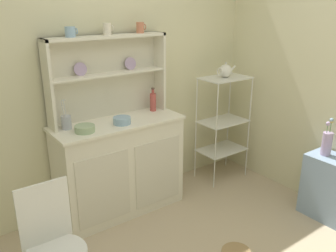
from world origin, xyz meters
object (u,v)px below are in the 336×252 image
bowl_mixing_large (85,129)px  utensil_jar (66,122)px  hutch_cabinet (120,166)px  porcelain_teapot (226,71)px  jam_bottle (153,101)px  cup_sky_0 (70,32)px  wire_chair (51,239)px  side_shelf_blue (333,189)px  bakers_rack (223,116)px  hutch_shelf_unit (106,70)px  flower_vase (327,142)px

bowl_mixing_large → utensil_jar: size_ratio=0.63×
hutch_cabinet → porcelain_teapot: 1.41m
bowl_mixing_large → jam_bottle: 0.77m
hutch_cabinet → cup_sky_0: size_ratio=12.08×
wire_chair → jam_bottle: bearing=10.1°
side_shelf_blue → bowl_mixing_large: 2.18m
bakers_rack → cup_sky_0: 1.78m
bowl_mixing_large → jam_bottle: (0.75, 0.16, 0.06)m
hutch_cabinet → utensil_jar: (-0.42, 0.08, 0.48)m
hutch_shelf_unit → jam_bottle: 0.54m
jam_bottle → utensil_jar: (-0.84, -0.01, -0.03)m
hutch_cabinet → side_shelf_blue: (1.43, -1.21, -0.16)m
wire_chair → side_shelf_blue: bearing=-34.2°
side_shelf_blue → cup_sky_0: 2.56m
bowl_mixing_large → flower_vase: size_ratio=0.48×
porcelain_teapot → cup_sky_0: bearing=173.4°
wire_chair → cup_sky_0: (0.57, 0.89, 1.09)m
jam_bottle → porcelain_teapot: bearing=-10.0°
side_shelf_blue → cup_sky_0: (-1.73, 1.34, 1.33)m
cup_sky_0 → jam_bottle: 0.98m
side_shelf_blue → bowl_mixing_large: size_ratio=3.58×
cup_sky_0 → hutch_shelf_unit: bearing=8.0°
utensil_jar → wire_chair: bearing=-118.3°
hutch_shelf_unit → utensil_jar: (-0.42, -0.09, -0.36)m
wire_chair → hutch_shelf_unit: bearing=23.5°
jam_bottle → utensil_jar: 0.84m
hutch_shelf_unit → utensil_jar: hutch_shelf_unit is taller
utensil_jar → porcelain_teapot: 1.65m
hutch_cabinet → bakers_rack: bearing=-2.5°
jam_bottle → flower_vase: jam_bottle is taller
jam_bottle → utensil_jar: size_ratio=0.87×
bakers_rack → wire_chair: bearing=-161.0°
utensil_jar → flower_vase: size_ratio=0.76×
porcelain_teapot → bakers_rack: bearing=-0.0°
bowl_mixing_large → utensil_jar: bearing=120.6°
hutch_cabinet → cup_sky_0: cup_sky_0 is taller
bakers_rack → jam_bottle: size_ratio=5.04×
hutch_shelf_unit → utensil_jar: size_ratio=4.23×
hutch_shelf_unit → jam_bottle: hutch_shelf_unit is taller
hutch_cabinet → jam_bottle: (0.42, 0.09, 0.51)m
bakers_rack → cup_sky_0: bearing=173.4°
bowl_mixing_large → utensil_jar: 0.18m
wire_chair → bowl_mixing_large: size_ratio=5.36×
bakers_rack → porcelain_teapot: (-0.00, 0.00, 0.48)m
wire_chair → utensil_jar: 1.04m
side_shelf_blue → cup_sky_0: cup_sky_0 is taller
side_shelf_blue → jam_bottle: size_ratio=2.59×
bakers_rack → jam_bottle: bearing=170.0°
hutch_cabinet → jam_bottle: 0.67m
wire_chair → hutch_cabinet: bearing=18.0°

